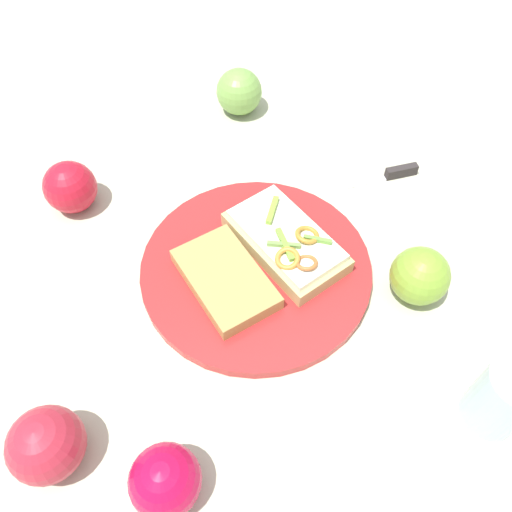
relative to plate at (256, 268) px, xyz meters
The scene contains 11 objects.
ground_plane 0.01m from the plate, ahead, with size 2.00×2.00×0.00m, color #B8BA9D.
plate is the anchor object (origin of this frame).
sandwich 0.06m from the plate, 155.24° to the right, with size 0.16×0.20×0.05m.
bread_slice_side 0.05m from the plate, 26.28° to the left, with size 0.14×0.09×0.02m, color tan.
apple_0 0.21m from the plate, 160.28° to the left, with size 0.08×0.08×0.08m, color #7AA631.
apple_1 0.35m from the plate, 95.91° to the right, with size 0.08×0.08×0.08m, color #74A449.
apple_2 0.33m from the plate, 37.92° to the left, with size 0.08×0.08×0.08m, color #AD2434.
apple_3 0.29m from the plate, 61.37° to the left, with size 0.07×0.07×0.07m, color #BA0D39.
apple_4 0.30m from the plate, 35.02° to the right, with size 0.08×0.08×0.08m, color red.
drinking_glass 0.33m from the plate, 132.67° to the left, with size 0.07×0.07×0.10m, color silver.
knife 0.28m from the plate, 150.71° to the right, with size 0.12×0.02×0.02m.
Camera 1 is at (0.07, 0.39, 0.57)m, focal length 35.51 mm.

